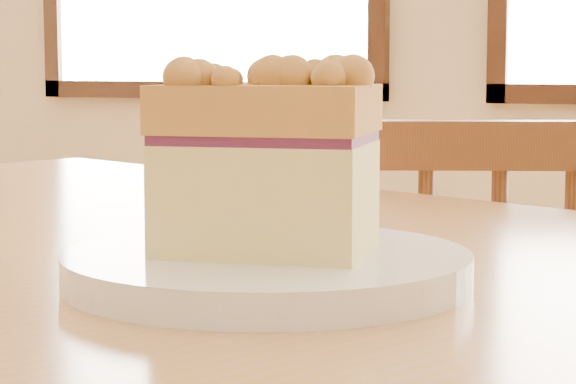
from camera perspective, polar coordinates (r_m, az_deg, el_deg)
The scene contains 3 objects.
cafe_table_main at distance 0.85m, azimuth -10.54°, elevation -8.76°, with size 1.50×1.26×0.75m.
plate at distance 0.66m, azimuth -1.07°, elevation -3.95°, with size 0.24×0.24×0.02m.
cake_slice at distance 0.65m, azimuth -1.15°, elevation 1.95°, with size 0.14×0.11×0.12m.
Camera 1 is at (0.59, -0.59, 0.88)m, focal length 70.00 mm.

